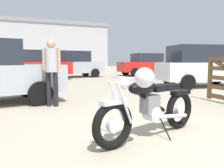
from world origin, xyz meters
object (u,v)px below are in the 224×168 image
object	(u,v)px
bystander	(52,66)
silver_sedan_mid	(202,66)
vintage_motorcycle	(150,106)
dark_sedan_left	(73,64)
white_estate_far	(147,65)
pale_sedan_back	(27,64)

from	to	relation	value
bystander	silver_sedan_mid	distance (m)	6.85
vintage_motorcycle	dark_sedan_left	xyz separation A→B (m)	(1.33, 12.34, 0.43)
bystander	vintage_motorcycle	bearing A→B (deg)	-134.51
dark_sedan_left	white_estate_far	size ratio (longest dim) A/B	0.96
silver_sedan_mid	dark_sedan_left	size ratio (longest dim) A/B	1.01
white_estate_far	silver_sedan_mid	bearing A→B (deg)	81.53
pale_sedan_back	dark_sedan_left	size ratio (longest dim) A/B	1.20
bystander	pale_sedan_back	distance (m)	8.13
dark_sedan_left	bystander	bearing A→B (deg)	-112.76
white_estate_far	bystander	bearing A→B (deg)	51.34
pale_sedan_back	white_estate_far	distance (m)	8.52
vintage_motorcycle	silver_sedan_mid	xyz separation A→B (m)	(5.50, 4.85, 0.43)
dark_sedan_left	pale_sedan_back	bearing A→B (deg)	-163.89
silver_sedan_mid	white_estate_far	bearing A→B (deg)	89.86
silver_sedan_mid	white_estate_far	size ratio (longest dim) A/B	0.97
silver_sedan_mid	bystander	bearing A→B (deg)	-152.71
bystander	pale_sedan_back	xyz separation A→B (m)	(-0.52, 8.11, -0.08)
bystander	pale_sedan_back	world-z (taller)	pale_sedan_back
bystander	white_estate_far	world-z (taller)	white_estate_far
bystander	pale_sedan_back	bearing A→B (deg)	28.95
vintage_motorcycle	silver_sedan_mid	bearing A→B (deg)	-156.10
vintage_motorcycle	bystander	size ratio (longest dim) A/B	1.21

